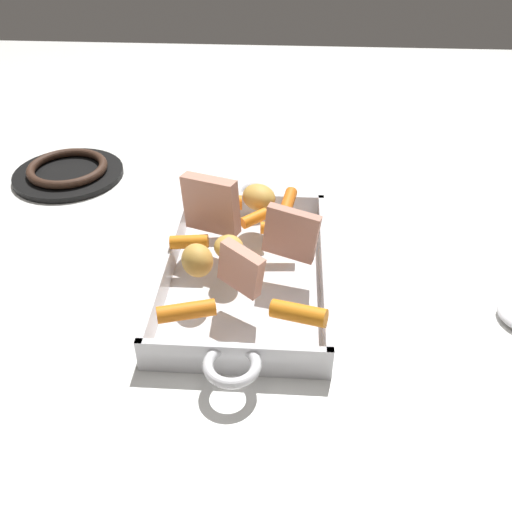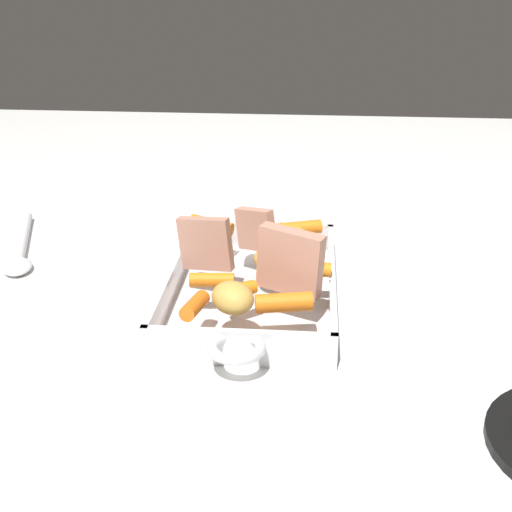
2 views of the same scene
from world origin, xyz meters
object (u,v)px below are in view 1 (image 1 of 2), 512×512
(baby_carrot_long, at_px, (299,313))
(roasting_dish, at_px, (246,274))
(potato_halved, at_px, (197,260))
(baby_carrot_southwest, at_px, (189,242))
(roast_slice_thin, at_px, (291,234))
(baby_carrot_northwest, at_px, (254,218))
(roast_slice_thick, at_px, (238,269))
(potato_near_roast, at_px, (228,249))
(baby_carrot_short, at_px, (280,228))
(baby_carrot_northeast, at_px, (186,311))
(baby_carrot_center_left, at_px, (220,203))
(roast_slice_outer, at_px, (211,204))
(potato_golden_small, at_px, (259,197))
(baby_carrot_center_right, at_px, (288,202))
(stove_burner_rear, at_px, (68,171))

(baby_carrot_long, bearing_deg, roasting_dish, -149.67)
(potato_halved, bearing_deg, baby_carrot_southwest, -160.38)
(roast_slice_thin, relative_size, baby_carrot_northwest, 1.73)
(roasting_dish, distance_m, roast_slice_thick, 0.09)
(potato_near_roast, bearing_deg, roast_slice_thin, 96.39)
(baby_carrot_northwest, distance_m, potato_halved, 0.14)
(roast_slice_thick, bearing_deg, baby_carrot_short, 159.07)
(baby_carrot_northeast, distance_m, potato_near_roast, 0.13)
(baby_carrot_center_left, distance_m, potato_halved, 0.16)
(roast_slice_outer, bearing_deg, potato_halved, -2.47)
(roast_slice_thick, distance_m, baby_carrot_northeast, 0.09)
(potato_golden_small, relative_size, potato_near_roast, 1.28)
(roasting_dish, relative_size, baby_carrot_southwest, 8.45)
(baby_carrot_center_left, height_order, baby_carrot_southwest, baby_carrot_center_left)
(baby_carrot_northwest, xyz_separation_m, potato_golden_small, (-0.04, 0.00, 0.01))
(baby_carrot_northwest, distance_m, baby_carrot_short, 0.05)
(baby_carrot_center_right, distance_m, potato_halved, 0.21)
(baby_carrot_center_right, xyz_separation_m, potato_near_roast, (0.14, -0.08, 0.01))
(potato_halved, bearing_deg, roast_slice_thick, 65.81)
(baby_carrot_center_left, height_order, potato_halved, potato_halved)
(baby_carrot_southwest, distance_m, potato_near_roast, 0.06)
(baby_carrot_center_right, bearing_deg, potato_halved, -33.31)
(stove_burner_rear, bearing_deg, potato_golden_small, 65.78)
(roast_slice_outer, distance_m, baby_carrot_southwest, 0.06)
(potato_near_roast, height_order, stove_burner_rear, potato_near_roast)
(roasting_dish, height_order, baby_carrot_northeast, baby_carrot_northeast)
(baby_carrot_northwest, relative_size, potato_golden_small, 0.76)
(roast_slice_thick, bearing_deg, stove_burner_rear, -135.62)
(baby_carrot_center_left, distance_m, baby_carrot_southwest, 0.11)
(baby_carrot_center_left, height_order, baby_carrot_short, baby_carrot_center_left)
(baby_carrot_center_left, relative_size, baby_carrot_northeast, 0.98)
(baby_carrot_southwest, bearing_deg, potato_near_roast, 71.05)
(baby_carrot_center_right, bearing_deg, stove_burner_rear, -111.30)
(roast_slice_thick, distance_m, potato_golden_small, 0.20)
(baby_carrot_southwest, relative_size, potato_near_roast, 1.23)
(baby_carrot_long, relative_size, potato_halved, 1.43)
(baby_carrot_center_right, bearing_deg, potato_golden_small, -84.33)
(roast_slice_thick, bearing_deg, roast_slice_outer, -158.94)
(baby_carrot_long, xyz_separation_m, baby_carrot_southwest, (-0.14, -0.15, -0.00))
(baby_carrot_long, bearing_deg, stove_burner_rear, -134.22)
(roasting_dish, height_order, roast_slice_thick, roast_slice_thick)
(roast_slice_thick, relative_size, baby_carrot_center_right, 1.04)
(potato_golden_small, bearing_deg, roast_slice_thin, 22.41)
(roast_slice_outer, distance_m, potato_near_roast, 0.08)
(baby_carrot_short, distance_m, potato_golden_small, 0.08)
(baby_carrot_northeast, bearing_deg, roast_slice_outer, 178.30)
(baby_carrot_short, xyz_separation_m, stove_burner_rear, (-0.24, -0.41, -0.04))
(baby_carrot_short, height_order, baby_carrot_southwest, baby_carrot_southwest)
(baby_carrot_center_left, relative_size, baby_carrot_short, 1.19)
(stove_burner_rear, bearing_deg, baby_carrot_long, 45.78)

